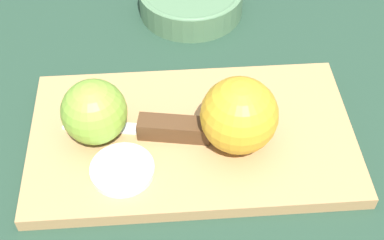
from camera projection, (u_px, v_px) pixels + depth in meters
name	position (u px, v px, depth m)	size (l,w,h in m)	color
ground_plane	(192.00, 142.00, 0.60)	(4.00, 4.00, 0.00)	#1E3828
cutting_board	(192.00, 137.00, 0.60)	(0.39, 0.26, 0.02)	#A37A4C
apple_half_left	(239.00, 115.00, 0.55)	(0.08, 0.08, 0.08)	gold
apple_half_right	(94.00, 112.00, 0.56)	(0.07, 0.07, 0.07)	olive
knife	(167.00, 126.00, 0.58)	(0.16, 0.07, 0.02)	silver
apple_slice	(122.00, 170.00, 0.55)	(0.07, 0.07, 0.01)	#EFE5C6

